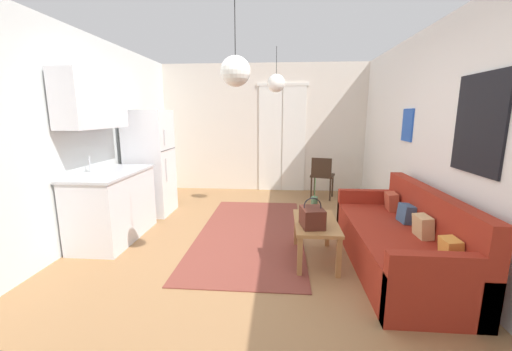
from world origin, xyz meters
TOP-DOWN VIEW (x-y plane):
  - ground_plane at (0.00, 0.00)m, footprint 4.85×7.45m
  - wall_back at (0.02, 3.47)m, footprint 4.45×0.13m
  - wall_right at (2.18, -0.00)m, footprint 0.12×7.05m
  - wall_left at (-2.18, 0.00)m, footprint 0.12×7.05m
  - area_rug at (-0.01, 0.88)m, footprint 1.41×2.96m
  - couch at (1.69, 0.01)m, footprint 0.83×2.08m
  - coffee_table at (0.79, 0.13)m, footprint 0.47×0.85m
  - bamboo_vase at (0.78, 0.27)m, footprint 0.07×0.07m
  - handbag at (0.73, -0.04)m, footprint 0.26×0.32m
  - refrigerator at (-1.73, 1.65)m, footprint 0.65×0.66m
  - kitchen_counter at (-1.82, 0.54)m, footprint 0.64×1.26m
  - accent_chair at (1.19, 2.77)m, footprint 0.52×0.50m
  - pendant_lamp_near at (-0.01, -0.42)m, footprint 0.26×0.26m
  - pendant_lamp_far at (0.30, 1.90)m, footprint 0.28×0.28m

SIDE VIEW (x-z plane):
  - ground_plane at x=0.00m, z-range -0.10..0.00m
  - area_rug at x=-0.01m, z-range 0.00..0.01m
  - couch at x=1.69m, z-range -0.15..0.71m
  - coffee_table at x=0.79m, z-range 0.16..0.61m
  - accent_chair at x=1.19m, z-range 0.07..0.89m
  - handbag at x=0.73m, z-range 0.40..0.72m
  - bamboo_vase at x=0.78m, z-range 0.34..0.81m
  - kitchen_counter at x=-1.82m, z-range -0.26..1.86m
  - refrigerator at x=-1.73m, z-range 0.00..1.69m
  - wall_back at x=0.02m, z-range -0.01..2.65m
  - wall_left at x=-2.18m, z-range 0.00..2.66m
  - wall_right at x=2.18m, z-range 0.00..2.66m
  - pendant_lamp_near at x=-0.01m, z-range 1.58..2.39m
  - pendant_lamp_far at x=0.30m, z-range 1.76..2.45m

